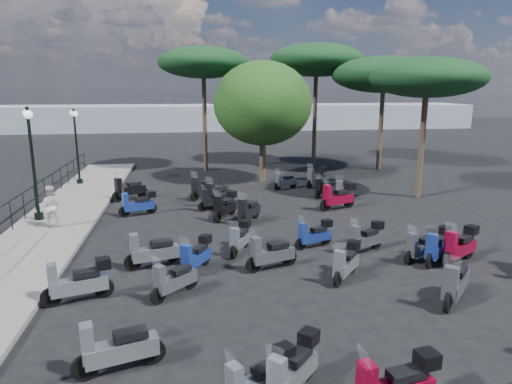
{
  "coord_description": "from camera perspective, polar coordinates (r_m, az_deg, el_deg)",
  "views": [
    {
      "loc": [
        -1.16,
        -13.84,
        5.36
      ],
      "look_at": [
        1.4,
        3.83,
        1.2
      ],
      "focal_mm": 32.0,
      "sensor_mm": 36.0,
      "label": 1
    }
  ],
  "objects": [
    {
      "name": "scooter_7",
      "position": [
        12.22,
        -10.26,
        -10.86
      ],
      "size": [
        1.22,
        1.17,
        1.27
      ],
      "rotation": [
        0.0,
        0.0,
        2.33
      ],
      "color": "black",
      "rests_on": "ground"
    },
    {
      "name": "scooter_8",
      "position": [
        15.06,
        -2.0,
        -5.86
      ],
      "size": [
        0.86,
        1.45,
        1.24
      ],
      "rotation": [
        0.0,
        0.0,
        2.69
      ],
      "color": "black",
      "rests_on": "ground"
    },
    {
      "name": "scooter_9",
      "position": [
        13.71,
        1.82,
        -7.77
      ],
      "size": [
        1.66,
        0.8,
        1.37
      ],
      "rotation": [
        0.0,
        0.0,
        1.91
      ],
      "color": "black",
      "rests_on": "ground"
    },
    {
      "name": "pine_3",
      "position": [
        23.26,
        20.62,
        13.19
      ],
      "size": [
        5.36,
        5.36,
        6.68
      ],
      "color": "#38281E",
      "rests_on": "ground"
    },
    {
      "name": "distant_hills",
      "position": [
        58.97,
        -7.21,
        9.27
      ],
      "size": [
        70.0,
        8.0,
        3.0
      ],
      "primitive_type": "cube",
      "color": "gray",
      "rests_on": "ground"
    },
    {
      "name": "lamp_post_1",
      "position": [
        19.76,
        -26.17,
        4.01
      ],
      "size": [
        0.66,
        1.25,
        4.45
      ],
      "rotation": [
        0.0,
        0.0,
        0.35
      ],
      "color": "black",
      "rests_on": "sidewalk"
    },
    {
      "name": "pine_2",
      "position": [
        29.46,
        -6.61,
        15.74
      ],
      "size": [
        5.63,
        5.63,
        7.76
      ],
      "color": "#38281E",
      "rests_on": "ground"
    },
    {
      "name": "scooter_10",
      "position": [
        20.18,
        -5.27,
        -1.07
      ],
      "size": [
        1.52,
        0.72,
        1.25
      ],
      "rotation": [
        0.0,
        0.0,
        1.9
      ],
      "color": "black",
      "rests_on": "ground"
    },
    {
      "name": "scooter_30",
      "position": [
        22.34,
        -6.76,
        0.46
      ],
      "size": [
        1.22,
        1.49,
        1.44
      ],
      "rotation": [
        0.0,
        0.0,
        2.47
      ],
      "color": "black",
      "rests_on": "ground"
    },
    {
      "name": "scooter_15",
      "position": [
        18.22,
        -0.97,
        -2.42
      ],
      "size": [
        1.08,
        1.5,
        1.38
      ],
      "rotation": [
        0.0,
        0.0,
        2.55
      ],
      "color": "black",
      "rests_on": "ground"
    },
    {
      "name": "scooter_20",
      "position": [
        12.71,
        23.59,
        -10.5
      ],
      "size": [
        1.34,
        1.4,
        1.46
      ],
      "rotation": [
        0.0,
        0.0,
        2.38
      ],
      "color": "black",
      "rests_on": "ground"
    },
    {
      "name": "scooter_29",
      "position": [
        24.97,
        7.57,
        1.81
      ],
      "size": [
        1.42,
        1.21,
        1.36
      ],
      "rotation": [
        0.0,
        0.0,
        2.26
      ],
      "color": "black",
      "rests_on": "ground"
    },
    {
      "name": "scooter_17",
      "position": [
        24.2,
        3.62,
        1.3
      ],
      "size": [
        1.38,
        0.81,
        1.19
      ],
      "rotation": [
        0.0,
        0.0,
        2.03
      ],
      "color": "black",
      "rests_on": "ground"
    },
    {
      "name": "pine_1",
      "position": [
        30.55,
        15.71,
        13.92
      ],
      "size": [
        6.53,
        6.53,
        7.2
      ],
      "color": "#38281E",
      "rests_on": "ground"
    },
    {
      "name": "scooter_13",
      "position": [
        8.4,
        0.36,
        -22.56
      ],
      "size": [
        1.41,
        0.91,
        1.23
      ],
      "rotation": [
        0.0,
        0.0,
        2.07
      ],
      "color": "black",
      "rests_on": "ground"
    },
    {
      "name": "scooter_21",
      "position": [
        15.26,
        20.05,
        -6.38
      ],
      "size": [
        1.47,
        0.89,
        1.26
      ],
      "rotation": [
        0.0,
        0.0,
        2.03
      ],
      "color": "black",
      "rests_on": "ground"
    },
    {
      "name": "scooter_3",
      "position": [
        14.15,
        -12.81,
        -7.34
      ],
      "size": [
        1.76,
        0.74,
        1.43
      ],
      "rotation": [
        0.0,
        0.0,
        1.83
      ],
      "color": "black",
      "rests_on": "ground"
    },
    {
      "name": "scooter_27",
      "position": [
        15.27,
        21.71,
        -6.38
      ],
      "size": [
        1.35,
        1.27,
        1.34
      ],
      "rotation": [
        0.0,
        0.0,
        2.31
      ],
      "color": "black",
      "rests_on": "ground"
    },
    {
      "name": "scooter_28",
      "position": [
        20.51,
        10.21,
        -0.63
      ],
      "size": [
        1.79,
        0.91,
        1.48
      ],
      "rotation": [
        0.0,
        0.0,
        1.93
      ],
      "color": "black",
      "rests_on": "ground"
    },
    {
      "name": "sidewalk",
      "position": [
        18.44,
        -24.78,
        -4.79
      ],
      "size": [
        3.0,
        30.0,
        0.15
      ],
      "primitive_type": "cube",
      "color": "slate",
      "rests_on": "ground"
    },
    {
      "name": "pine_0",
      "position": [
        32.18,
        7.56,
        16.01
      ],
      "size": [
        6.38,
        6.38,
        8.18
      ],
      "color": "#38281E",
      "rests_on": "ground"
    },
    {
      "name": "scooter_14",
      "position": [
        15.62,
        7.29,
        -5.33
      ],
      "size": [
        1.42,
        0.75,
        1.18
      ],
      "rotation": [
        0.0,
        0.0,
        1.95
      ],
      "color": "black",
      "rests_on": "ground"
    },
    {
      "name": "scooter_23",
      "position": [
        22.79,
        8.27,
        0.48
      ],
      "size": [
        1.09,
        1.23,
        1.23
      ],
      "rotation": [
        0.0,
        0.0,
        2.42
      ],
      "color": "black",
      "rests_on": "ground"
    },
    {
      "name": "scooter_22",
      "position": [
        22.21,
        10.4,
        0.16
      ],
      "size": [
        0.81,
        1.61,
        1.34
      ],
      "rotation": [
        0.0,
        0.0,
        2.78
      ],
      "color": "black",
      "rests_on": "ground"
    },
    {
      "name": "scooter_1",
      "position": [
        12.56,
        -21.35,
        -10.46
      ],
      "size": [
        1.72,
        0.81,
        1.41
      ],
      "rotation": [
        0.0,
        0.0,
        1.88
      ],
      "color": "black",
      "rests_on": "ground"
    },
    {
      "name": "scooter_32",
      "position": [
        15.48,
        13.53,
        -5.65
      ],
      "size": [
        1.47,
        0.89,
        1.26
      ],
      "rotation": [
        0.0,
        0.0,
        2.03
      ],
      "color": "black",
      "rests_on": "ground"
    },
    {
      "name": "ground",
      "position": [
        14.88,
        -3.25,
        -8.02
      ],
      "size": [
        120.0,
        120.0,
        0.0
      ],
      "primitive_type": "plane",
      "color": "black",
      "rests_on": "ground"
    },
    {
      "name": "scooter_5",
      "position": [
        22.68,
        -15.6,
        0.27
      ],
      "size": [
        1.59,
        1.13,
        1.46
      ],
      "rotation": [
        0.0,
        0.0,
        2.16
      ],
      "color": "black",
      "rests_on": "ground"
    },
    {
      "name": "railing",
      "position": [
        18.46,
        -29.06,
        -2.57
      ],
      "size": [
        0.04,
        26.04,
        1.1
      ],
      "color": "black",
      "rests_on": "sidewalk"
    },
    {
      "name": "scooter_19",
      "position": [
        13.27,
        11.19,
        -8.71
      ],
      "size": [
        1.16,
        1.32,
        1.28
      ],
      "rotation": [
        0.0,
        0.0,
        2.44
      ],
      "color": "black",
      "rests_on": "ground"
    },
    {
      "name": "scooter_16",
      "position": [
        18.86,
        -3.9,
        -1.81
      ],
      "size": [
        1.11,
        1.5,
        1.36
      ],
      "rotation": [
        0.0,
        0.0,
        2.55
      ],
      "color": "black",
      "rests_on": "ground"
    },
    {
      "name": "scooter_26",
      "position": [
        15.52,
        24.13,
        -6.19
      ],
      "size": [
        1.61,
        1.08,
        1.42
      ],
      "rotation": [
        0.0,
        0.0,
        2.1
      ],
      "color": "black",
      "rests_on": "ground"
    },
    {
      "name": "pedestrian_far",
      "position": [
        18.83,
        -24.33,
        -1.63
      ],
      "size": [
        0.86,
        0.71,
        1.59
      ],
      "primitive_type": "imported",
      "rotation": [
        0.0,
        0.0,
        3.29
      ],
      "color": "beige",
      "rests_on": "sidewalk"
    },
    {
      "name": "scooter_6",
      "position": [
        8.61,
        4.59,
        -21.39
      ],
      "size": [
        1.22,
        1.31,
        1.3
      ],
      "rotation": [
        0.0,
        0.0,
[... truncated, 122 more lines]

